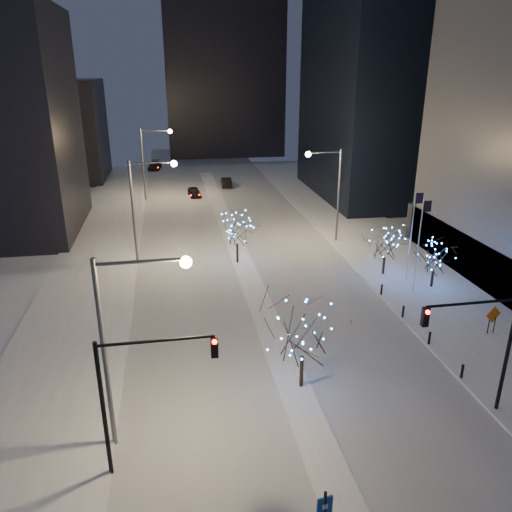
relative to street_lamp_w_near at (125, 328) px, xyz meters
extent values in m
plane|color=silver|center=(8.94, -2.00, -6.50)|extent=(160.00, 160.00, 0.00)
cube|color=silver|center=(8.94, 33.00, -6.49)|extent=(20.00, 130.00, 0.02)
cube|color=white|center=(8.94, 28.00, -6.42)|extent=(2.00, 80.00, 0.15)
cube|color=white|center=(23.94, 18.00, -6.42)|extent=(10.00, 90.00, 0.15)
cube|color=white|center=(-5.06, 18.00, -6.42)|extent=(8.00, 90.00, 0.15)
cube|color=black|center=(-17.06, 68.00, 1.50)|extent=(18.00, 16.00, 16.00)
cube|color=black|center=(14.94, 90.00, 14.50)|extent=(24.00, 14.00, 42.00)
cylinder|color=#595E66|center=(-1.06, 0.00, -1.50)|extent=(0.24, 0.24, 10.00)
cylinder|color=#595E66|center=(0.94, 0.00, 3.20)|extent=(4.00, 0.16, 0.16)
sphere|color=#F6BD7B|center=(2.94, 0.00, 3.05)|extent=(0.56, 0.56, 0.56)
cylinder|color=#595E66|center=(-1.06, 25.00, -1.50)|extent=(0.24, 0.24, 10.00)
cylinder|color=#595E66|center=(0.94, 25.00, 3.20)|extent=(4.00, 0.16, 0.16)
sphere|color=#F6BD7B|center=(2.94, 25.00, 3.05)|extent=(0.56, 0.56, 0.56)
cylinder|color=#595E66|center=(-1.06, 50.00, -1.50)|extent=(0.24, 0.24, 10.00)
cylinder|color=#595E66|center=(0.94, 50.00, 3.20)|extent=(4.00, 0.16, 0.16)
sphere|color=#F6BD7B|center=(2.94, 50.00, 3.05)|extent=(0.56, 0.56, 0.56)
cylinder|color=#595E66|center=(19.94, 28.00, -1.50)|extent=(0.24, 0.24, 10.00)
cylinder|color=#595E66|center=(18.19, 28.00, 3.20)|extent=(3.50, 0.16, 0.16)
sphere|color=#F6BD7B|center=(16.44, 28.00, 3.05)|extent=(0.56, 0.56, 0.56)
cylinder|color=black|center=(-1.06, -2.00, -3.00)|extent=(0.20, 0.20, 7.00)
cylinder|color=black|center=(1.44, -2.00, 0.30)|extent=(5.00, 0.14, 0.14)
cube|color=black|center=(3.94, -2.00, -0.25)|extent=(0.32, 0.28, 1.00)
sphere|color=#FF0C05|center=(3.94, -2.18, 0.10)|extent=(0.22, 0.22, 0.22)
cylinder|color=black|center=(19.44, -1.00, -3.00)|extent=(0.20, 0.20, 7.00)
cylinder|color=black|center=(16.94, -1.00, 0.30)|extent=(5.00, 0.14, 0.14)
cube|color=black|center=(14.44, -1.00, -0.25)|extent=(0.32, 0.28, 1.00)
sphere|color=#FF0C05|center=(14.44, -1.18, 0.10)|extent=(0.22, 0.22, 0.22)
cylinder|color=silver|center=(21.94, 14.00, -2.35)|extent=(0.10, 0.10, 8.00)
cube|color=black|center=(22.29, 14.00, 1.05)|extent=(0.70, 0.03, 0.90)
cylinder|color=silver|center=(22.54, 16.50, -2.35)|extent=(0.10, 0.10, 8.00)
cube|color=black|center=(22.89, 16.50, 1.05)|extent=(0.70, 0.03, 0.90)
cylinder|color=black|center=(19.14, 2.00, -5.90)|extent=(0.16, 0.16, 0.90)
cylinder|color=black|center=(19.14, 6.00, -5.90)|extent=(0.16, 0.16, 0.90)
cylinder|color=black|center=(19.14, 10.00, -5.90)|extent=(0.16, 0.16, 0.90)
cylinder|color=black|center=(19.14, 14.00, -5.90)|extent=(0.16, 0.16, 0.90)
imported|color=black|center=(5.93, 51.09, -5.82)|extent=(2.04, 4.14, 1.36)
imported|color=black|center=(11.31, 56.88, -5.76)|extent=(1.71, 4.53, 1.48)
imported|color=black|center=(-0.06, 73.28, -5.77)|extent=(2.70, 5.28, 1.47)
cylinder|color=black|center=(9.36, 2.88, -5.35)|extent=(0.22, 0.22, 2.00)
cylinder|color=black|center=(8.44, 23.33, -5.41)|extent=(0.22, 0.22, 1.88)
cylinder|color=black|center=(24.05, 14.83, -5.61)|extent=(0.22, 0.22, 1.47)
cylinder|color=black|center=(21.12, 18.22, -5.57)|extent=(0.22, 0.22, 1.56)
cube|color=navy|center=(7.28, -8.00, -3.69)|extent=(0.62, 0.18, 0.79)
cylinder|color=black|center=(23.94, 6.63, -5.73)|extent=(0.07, 0.07, 1.23)
cylinder|color=black|center=(24.38, 6.63, -5.73)|extent=(0.07, 0.07, 1.23)
cube|color=orange|center=(24.16, 6.63, -4.89)|extent=(1.25, 0.28, 1.27)
camera|label=1|loc=(2.44, -21.10, 11.24)|focal=35.00mm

